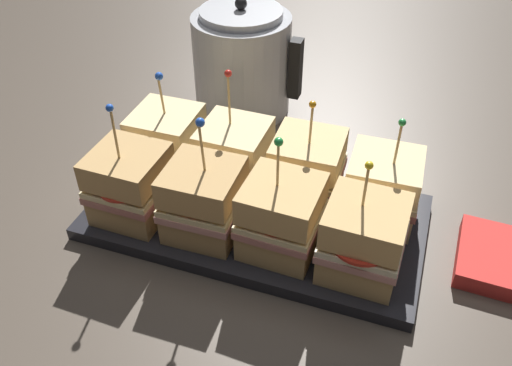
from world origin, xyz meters
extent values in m
plane|color=#4C4238|center=(0.00, 0.00, 0.00)|extent=(6.00, 6.00, 0.00)
cube|color=#232328|center=(0.00, 0.00, 0.01)|extent=(0.46, 0.23, 0.01)
cube|color=#232328|center=(0.00, 0.00, 0.01)|extent=(0.46, 0.23, 0.01)
cube|color=tan|center=(-0.16, -0.05, 0.04)|extent=(0.09, 0.09, 0.04)
cube|color=#B26B60|center=(-0.16, -0.05, 0.06)|extent=(0.10, 0.10, 0.01)
cube|color=beige|center=(-0.16, -0.05, 0.07)|extent=(0.10, 0.10, 0.01)
cylinder|color=red|center=(-0.16, -0.07, 0.08)|extent=(0.06, 0.06, 0.00)
cube|color=tan|center=(-0.16, -0.05, 0.10)|extent=(0.09, 0.09, 0.04)
cylinder|color=tan|center=(-0.16, -0.06, 0.15)|extent=(0.00, 0.01, 0.08)
sphere|color=blue|center=(-0.16, -0.06, 0.19)|extent=(0.01, 0.01, 0.01)
cube|color=tan|center=(-0.05, -0.05, 0.04)|extent=(0.09, 0.09, 0.04)
cube|color=tan|center=(-0.05, -0.05, 0.06)|extent=(0.10, 0.10, 0.01)
cube|color=beige|center=(-0.05, -0.05, 0.07)|extent=(0.10, 0.10, 0.01)
cylinder|color=red|center=(-0.05, -0.07, 0.08)|extent=(0.05, 0.05, 0.00)
cube|color=tan|center=(-0.05, -0.05, 0.10)|extent=(0.09, 0.09, 0.04)
cylinder|color=tan|center=(-0.05, -0.05, 0.15)|extent=(0.00, 0.01, 0.08)
sphere|color=blue|center=(-0.05, -0.05, 0.19)|extent=(0.01, 0.01, 0.01)
cube|color=tan|center=(0.05, -0.05, 0.04)|extent=(0.09, 0.09, 0.04)
cube|color=tan|center=(0.05, -0.05, 0.06)|extent=(0.10, 0.10, 0.01)
cube|color=beige|center=(0.05, -0.05, 0.07)|extent=(0.10, 0.10, 0.01)
cylinder|color=red|center=(0.05, -0.07, 0.08)|extent=(0.05, 0.05, 0.00)
cube|color=tan|center=(0.05, -0.05, 0.10)|extent=(0.09, 0.09, 0.04)
cylinder|color=tan|center=(0.04, -0.05, 0.14)|extent=(0.00, 0.00, 0.07)
sphere|color=green|center=(0.04, -0.05, 0.18)|extent=(0.01, 0.01, 0.01)
cube|color=tan|center=(0.15, -0.05, 0.04)|extent=(0.09, 0.09, 0.04)
cube|color=tan|center=(0.15, -0.05, 0.06)|extent=(0.10, 0.10, 0.01)
cube|color=beige|center=(0.15, -0.05, 0.07)|extent=(0.10, 0.10, 0.01)
cylinder|color=red|center=(0.15, -0.07, 0.08)|extent=(0.07, 0.07, 0.00)
cube|color=tan|center=(0.15, -0.05, 0.10)|extent=(0.09, 0.09, 0.04)
cylinder|color=tan|center=(0.15, -0.05, 0.14)|extent=(0.00, 0.01, 0.07)
sphere|color=yellow|center=(0.15, -0.05, 0.17)|extent=(0.01, 0.01, 0.01)
cube|color=beige|center=(-0.16, 0.05, 0.04)|extent=(0.09, 0.09, 0.04)
cube|color=#B26B60|center=(-0.16, 0.05, 0.06)|extent=(0.10, 0.10, 0.01)
cube|color=beige|center=(-0.16, 0.05, 0.07)|extent=(0.09, 0.09, 0.01)
cube|color=beige|center=(-0.16, 0.05, 0.09)|extent=(0.09, 0.09, 0.04)
cylinder|color=tan|center=(-0.16, 0.05, 0.14)|extent=(0.00, 0.01, 0.07)
sphere|color=blue|center=(-0.16, 0.05, 0.17)|extent=(0.01, 0.01, 0.01)
cube|color=beige|center=(-0.05, 0.05, 0.04)|extent=(0.09, 0.09, 0.04)
cube|color=tan|center=(-0.05, 0.05, 0.06)|extent=(0.10, 0.10, 0.01)
cube|color=beige|center=(-0.05, 0.05, 0.07)|extent=(0.10, 0.10, 0.01)
cube|color=beige|center=(-0.05, 0.05, 0.09)|extent=(0.09, 0.09, 0.04)
cylinder|color=tan|center=(-0.06, 0.06, 0.15)|extent=(0.00, 0.01, 0.09)
sphere|color=red|center=(-0.06, 0.06, 0.19)|extent=(0.01, 0.01, 0.01)
cube|color=#DBB77A|center=(0.06, 0.05, 0.04)|extent=(0.09, 0.09, 0.04)
cube|color=#B26B60|center=(0.06, 0.05, 0.06)|extent=(0.10, 0.10, 0.01)
cube|color=beige|center=(0.06, 0.05, 0.07)|extent=(0.10, 0.10, 0.01)
cylinder|color=red|center=(0.06, 0.04, 0.08)|extent=(0.07, 0.07, 0.00)
cube|color=#E8C281|center=(0.06, 0.05, 0.10)|extent=(0.09, 0.09, 0.04)
cylinder|color=tan|center=(0.06, 0.05, 0.14)|extent=(0.00, 0.01, 0.07)
sphere|color=orange|center=(0.06, 0.05, 0.17)|extent=(0.01, 0.01, 0.01)
cube|color=beige|center=(0.16, 0.05, 0.04)|extent=(0.09, 0.09, 0.04)
cube|color=#B26B60|center=(0.16, 0.05, 0.06)|extent=(0.10, 0.10, 0.01)
cube|color=beige|center=(0.16, 0.05, 0.07)|extent=(0.10, 0.10, 0.01)
cube|color=beige|center=(0.16, 0.05, 0.09)|extent=(0.09, 0.09, 0.04)
cylinder|color=tan|center=(0.17, 0.05, 0.14)|extent=(0.00, 0.01, 0.07)
sphere|color=green|center=(0.17, 0.05, 0.17)|extent=(0.01, 0.01, 0.01)
cylinder|color=#B7BABF|center=(-0.12, 0.28, 0.09)|extent=(0.17, 0.17, 0.17)
cylinder|color=#B7BABF|center=(-0.12, 0.28, 0.18)|extent=(0.14, 0.14, 0.01)
sphere|color=black|center=(-0.12, 0.28, 0.19)|extent=(0.02, 0.02, 0.02)
cube|color=black|center=(-0.03, 0.28, 0.09)|extent=(0.02, 0.02, 0.10)
cube|color=red|center=(0.33, 0.02, 0.01)|extent=(0.12, 0.12, 0.02)
camera|label=1|loc=(0.18, -0.52, 0.52)|focal=38.00mm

